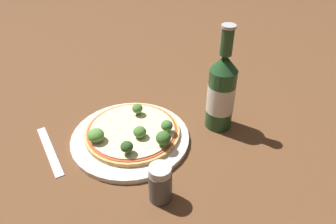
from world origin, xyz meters
name	(u,v)px	position (x,y,z in m)	size (l,w,h in m)	color
ground_plane	(125,139)	(0.00, 0.00, 0.00)	(3.00, 3.00, 0.00)	brown
plate	(130,138)	(0.01, -0.01, 0.01)	(0.27, 0.27, 0.01)	silver
pizza	(133,132)	(0.02, 0.00, 0.02)	(0.22, 0.22, 0.01)	tan
broccoli_floret_0	(125,147)	(0.00, -0.08, 0.04)	(0.03, 0.03, 0.03)	#7A9E5B
broccoli_floret_1	(96,135)	(-0.06, -0.03, 0.04)	(0.04, 0.04, 0.03)	#7A9E5B
broccoli_floret_2	(167,126)	(0.09, -0.03, 0.04)	(0.03, 0.03, 0.03)	#7A9E5B
broccoli_floret_3	(137,109)	(0.04, 0.05, 0.04)	(0.03, 0.03, 0.03)	#7A9E5B
broccoli_floret_4	(140,132)	(0.03, -0.03, 0.04)	(0.03, 0.03, 0.03)	#7A9E5B
broccoli_floret_5	(163,138)	(0.08, -0.06, 0.04)	(0.03, 0.03, 0.03)	#7A9E5B
beer_bottle	(221,92)	(0.22, 0.01, 0.09)	(0.06, 0.06, 0.25)	#234C28
pepper_shaker	(160,183)	(0.05, -0.18, 0.04)	(0.04, 0.04, 0.08)	#4C4C51
fork	(50,150)	(-0.17, -0.01, 0.00)	(0.07, 0.17, 0.00)	silver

